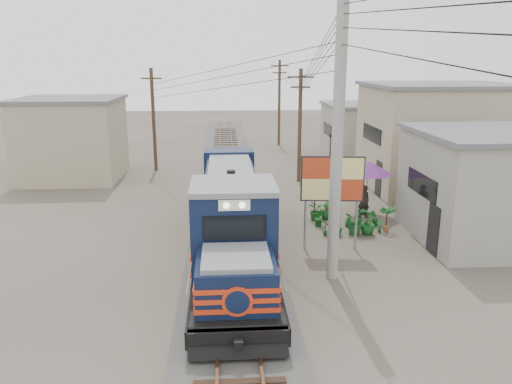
{
  "coord_description": "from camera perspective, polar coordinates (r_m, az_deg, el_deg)",
  "views": [
    {
      "loc": [
        -0.31,
        -16.69,
        7.53
      ],
      "look_at": [
        1.05,
        3.28,
        2.2
      ],
      "focal_mm": 35.0,
      "sensor_mm": 36.0,
      "label": 1
    }
  ],
  "objects": [
    {
      "name": "plant_nursery",
      "position": [
        23.21,
        9.88,
        -3.0
      ],
      "size": [
        3.27,
        3.2,
        1.14
      ],
      "color": "#18561E",
      "rests_on": "ground"
    },
    {
      "name": "market_umbrella",
      "position": [
        25.14,
        12.69,
        2.72
      ],
      "size": [
        3.19,
        3.19,
        2.7
      ],
      "rotation": [
        0.0,
        0.0,
        0.38
      ],
      "color": "black",
      "rests_on": "ground"
    },
    {
      "name": "shophouse_front",
      "position": [
        23.54,
        26.35,
        0.65
      ],
      "size": [
        7.35,
        6.3,
        4.7
      ],
      "color": "gray",
      "rests_on": "ground"
    },
    {
      "name": "power_lines",
      "position": [
        25.19,
        -3.63,
        14.96
      ],
      "size": [
        9.65,
        19.0,
        3.3
      ],
      "color": "black",
      "rests_on": "ground"
    },
    {
      "name": "ground",
      "position": [
        18.32,
        -2.61,
        -9.38
      ],
      "size": [
        120.0,
        120.0,
        0.0
      ],
      "primitive_type": "plane",
      "color": "#473F35",
      "rests_on": "ground"
    },
    {
      "name": "shophouse_back",
      "position": [
        40.67,
        12.38,
        6.91
      ],
      "size": [
        6.3,
        6.3,
        4.2
      ],
      "color": "gray",
      "rests_on": "ground"
    },
    {
      "name": "wooden_pole_mid",
      "position": [
        31.31,
        5.03,
        7.79
      ],
      "size": [
        1.6,
        0.24,
        7.0
      ],
      "color": "#4C3826",
      "rests_on": "ground"
    },
    {
      "name": "shophouse_left",
      "position": [
        34.45,
        -20.29,
        5.78
      ],
      "size": [
        6.3,
        6.3,
        5.2
      ],
      "color": "tan",
      "rests_on": "ground"
    },
    {
      "name": "wooden_pole_far",
      "position": [
        45.13,
        2.67,
        10.33
      ],
      "size": [
        1.6,
        0.24,
        7.5
      ],
      "color": "#4C3826",
      "rests_on": "ground"
    },
    {
      "name": "vendor",
      "position": [
        24.81,
        12.18,
        -1.1
      ],
      "size": [
        0.64,
        0.45,
        1.66
      ],
      "primitive_type": "imported",
      "rotation": [
        0.0,
        0.0,
        3.24
      ],
      "color": "black",
      "rests_on": "ground"
    },
    {
      "name": "billboard",
      "position": [
        19.96,
        8.72,
        1.24
      ],
      "size": [
        2.51,
        0.41,
        3.88
      ],
      "rotation": [
        0.0,
        0.0,
        -0.11
      ],
      "color": "#99999E",
      "rests_on": "ground"
    },
    {
      "name": "track",
      "position": [
        27.67,
        -3.11,
        -0.34
      ],
      "size": [
        1.15,
        70.0,
        0.12
      ],
      "color": "#51331E",
      "rests_on": "ground"
    },
    {
      "name": "ballast",
      "position": [
        27.72,
        -3.1,
        -0.7
      ],
      "size": [
        3.6,
        70.0,
        0.16
      ],
      "primitive_type": "cube",
      "color": "#595651",
      "rests_on": "ground"
    },
    {
      "name": "utility_pole_main",
      "position": [
        16.83,
        9.3,
        6.06
      ],
      "size": [
        0.4,
        0.4,
        10.0
      ],
      "color": "#9E9B93",
      "rests_on": "ground"
    },
    {
      "name": "locomotive",
      "position": [
        19.35,
        -2.79,
        -2.89
      ],
      "size": [
        2.71,
        14.74,
        3.65
      ],
      "color": "black",
      "rests_on": "ground"
    },
    {
      "name": "shophouse_mid",
      "position": [
        31.73,
        20.08,
        6.0
      ],
      "size": [
        8.4,
        7.35,
        6.2
      ],
      "color": "tan",
      "rests_on": "ground"
    },
    {
      "name": "wooden_pole_left",
      "position": [
        35.22,
        -11.64,
        8.33
      ],
      "size": [
        1.6,
        0.24,
        7.0
      ],
      "color": "#4C3826",
      "rests_on": "ground"
    }
  ]
}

